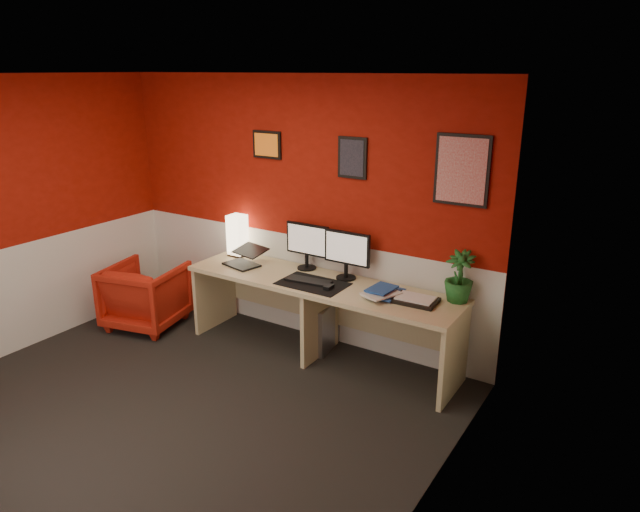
{
  "coord_description": "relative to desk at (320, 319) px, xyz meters",
  "views": [
    {
      "loc": [
        3.02,
        -2.63,
        2.54
      ],
      "look_at": [
        0.6,
        1.21,
        1.05
      ],
      "focal_mm": 32.17,
      "sensor_mm": 36.0,
      "label": 1
    }
  ],
  "objects": [
    {
      "name": "ceiling",
      "position": [
        -0.47,
        -1.41,
        2.13
      ],
      "size": [
        4.0,
        3.5,
        0.01
      ],
      "primitive_type": "cube",
      "color": "white",
      "rests_on": "ground"
    },
    {
      "name": "art_left",
      "position": [
        -0.8,
        0.33,
        1.49
      ],
      "size": [
        0.32,
        0.02,
        0.26
      ],
      "primitive_type": "cube",
      "color": "orange",
      "rests_on": "wall_back"
    },
    {
      "name": "shoji_lamp",
      "position": [
        -1.11,
        0.2,
        0.56
      ],
      "size": [
        0.16,
        0.16,
        0.4
      ],
      "primitive_type": "cube",
      "color": "#FFE5B2",
      "rests_on": "desk"
    },
    {
      "name": "keyboard",
      "position": [
        -0.08,
        -0.06,
        0.38
      ],
      "size": [
        0.43,
        0.18,
        0.02
      ],
      "primitive_type": "cube",
      "rotation": [
        0.0,
        0.0,
        0.1
      ],
      "color": "black",
      "rests_on": "desk_mat"
    },
    {
      "name": "wainscot_right",
      "position": [
        1.52,
        -1.41,
        0.14
      ],
      "size": [
        0.01,
        3.5,
        1.0
      ],
      "primitive_type": "cube",
      "color": "silver",
      "rests_on": "ground"
    },
    {
      "name": "monitor_right",
      "position": [
        0.15,
        0.2,
        0.66
      ],
      "size": [
        0.45,
        0.06,
        0.58
      ],
      "primitive_type": "cube",
      "color": "black",
      "rests_on": "desk"
    },
    {
      "name": "monitor_left",
      "position": [
        -0.3,
        0.23,
        0.66
      ],
      "size": [
        0.45,
        0.06,
        0.58
      ],
      "primitive_type": "cube",
      "color": "black",
      "rests_on": "desk"
    },
    {
      "name": "potted_plant",
      "position": [
        1.19,
        0.23,
        0.58
      ],
      "size": [
        0.25,
        0.25,
        0.43
      ],
      "primitive_type": "imported",
      "rotation": [
        0.0,
        0.0,
        -0.06
      ],
      "color": "#19591E",
      "rests_on": "desk"
    },
    {
      "name": "desk_mat",
      "position": [
        -0.03,
        -0.08,
        0.37
      ],
      "size": [
        0.6,
        0.38,
        0.01
      ],
      "primitive_type": "cube",
      "color": "black",
      "rests_on": "desk"
    },
    {
      "name": "mouse",
      "position": [
        0.16,
        -0.11,
        0.39
      ],
      "size": [
        0.07,
        0.1,
        0.03
      ],
      "primitive_type": "cube",
      "rotation": [
        0.0,
        0.0,
        0.08
      ],
      "color": "black",
      "rests_on": "desk_mat"
    },
    {
      "name": "wainscot_back",
      "position": [
        -0.47,
        0.34,
        0.14
      ],
      "size": [
        4.0,
        0.01,
        1.0
      ],
      "primitive_type": "cube",
      "color": "silver",
      "rests_on": "ground"
    },
    {
      "name": "desk",
      "position": [
        0.0,
        0.0,
        0.0
      ],
      "size": [
        2.6,
        0.65,
        0.73
      ],
      "primitive_type": "cube",
      "color": "#CAB381",
      "rests_on": "ground"
    },
    {
      "name": "book_bottom",
      "position": [
        0.52,
        0.03,
        0.38
      ],
      "size": [
        0.24,
        0.32,
        0.03
      ],
      "primitive_type": "imported",
      "rotation": [
        0.0,
        0.0,
        0.0
      ],
      "color": "#214B9A",
      "rests_on": "desk"
    },
    {
      "name": "book_top",
      "position": [
        0.52,
        0.0,
        0.43
      ],
      "size": [
        0.21,
        0.27,
        0.02
      ],
      "primitive_type": "imported",
      "rotation": [
        0.0,
        0.0,
        -0.08
      ],
      "color": "#214B9A",
      "rests_on": "book_middle"
    },
    {
      "name": "pc_tower",
      "position": [
        -0.07,
        0.15,
        -0.14
      ],
      "size": [
        0.26,
        0.47,
        0.45
      ],
      "primitive_type": "cube",
      "rotation": [
        0.0,
        0.0,
        0.14
      ],
      "color": "#99999E",
      "rests_on": "ground"
    },
    {
      "name": "art_center",
      "position": [
        0.12,
        0.33,
        1.44
      ],
      "size": [
        0.28,
        0.02,
        0.36
      ],
      "primitive_type": "cube",
      "color": "black",
      "rests_on": "wall_back"
    },
    {
      "name": "ground",
      "position": [
        -0.47,
        -1.41,
        -0.36
      ],
      "size": [
        4.0,
        3.5,
        0.01
      ],
      "primitive_type": "cube",
      "color": "black",
      "rests_on": "ground"
    },
    {
      "name": "wainscot_left",
      "position": [
        -2.47,
        -1.41,
        0.14
      ],
      "size": [
        0.01,
        3.5,
        1.0
      ],
      "primitive_type": "cube",
      "color": "silver",
      "rests_on": "ground"
    },
    {
      "name": "zen_tray",
      "position": [
        0.91,
        0.02,
        0.38
      ],
      "size": [
        0.36,
        0.26,
        0.03
      ],
      "primitive_type": "cube",
      "rotation": [
        0.0,
        0.0,
        0.04
      ],
      "color": "black",
      "rests_on": "desk"
    },
    {
      "name": "art_right",
      "position": [
        1.11,
        0.33,
        1.42
      ],
      "size": [
        0.44,
        0.02,
        0.56
      ],
      "primitive_type": "cube",
      "color": "red",
      "rests_on": "wall_back"
    },
    {
      "name": "wall_right",
      "position": [
        1.53,
        -1.41,
        0.89
      ],
      "size": [
        0.01,
        3.5,
        2.5
      ],
      "primitive_type": "cube",
      "color": "#99170B",
      "rests_on": "ground"
    },
    {
      "name": "book_middle",
      "position": [
        0.53,
        -0.02,
        0.4
      ],
      "size": [
        0.31,
        0.35,
        0.02
      ],
      "primitive_type": "imported",
      "rotation": [
        0.0,
        0.0,
        -0.38
      ],
      "color": "silver",
      "rests_on": "book_bottom"
    },
    {
      "name": "wall_back",
      "position": [
        -0.47,
        0.34,
        0.89
      ],
      "size": [
        4.0,
        0.01,
        2.5
      ],
      "primitive_type": "cube",
      "color": "#99170B",
      "rests_on": "ground"
    },
    {
      "name": "armchair",
      "position": [
        -1.87,
        -0.38,
        -0.04
      ],
      "size": [
        0.85,
        0.86,
        0.66
      ],
      "primitive_type": "imported",
      "rotation": [
        0.0,
        0.0,
        3.37
      ],
      "color": "#AE2213",
      "rests_on": "ground"
    },
    {
      "name": "laptop",
      "position": [
        -0.88,
        -0.03,
        0.47
      ],
      "size": [
        0.37,
        0.3,
        0.22
      ],
      "primitive_type": "cube",
      "rotation": [
        0.0,
        0.0,
        -0.22
      ],
      "color": "black",
      "rests_on": "desk"
    }
  ]
}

